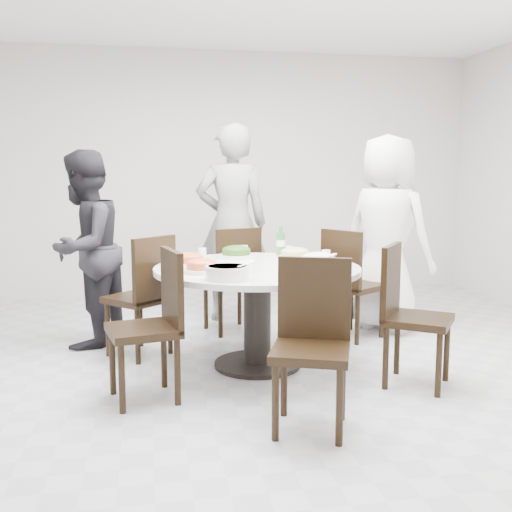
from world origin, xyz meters
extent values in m
cube|color=#B7B8BD|center=(0.00, 0.00, 0.00)|extent=(6.00, 6.00, 0.01)
cube|color=silver|center=(0.00, 3.00, 1.40)|extent=(6.00, 0.01, 2.80)
cylinder|color=white|center=(-0.06, 0.26, 0.38)|extent=(1.50, 1.50, 0.75)
cube|color=black|center=(0.91, 0.89, 0.47)|extent=(0.58, 0.58, 0.95)
cube|color=black|center=(-0.12, 1.29, 0.47)|extent=(0.52, 0.52, 0.95)
cube|color=black|center=(-0.92, 0.70, 0.47)|extent=(0.59, 0.59, 0.95)
cube|color=black|center=(-0.88, -0.26, 0.47)|extent=(0.50, 0.50, 0.95)
cube|color=black|center=(0.03, -0.89, 0.47)|extent=(0.54, 0.54, 0.95)
cube|color=black|center=(0.93, -0.32, 0.47)|extent=(0.59, 0.59, 0.95)
imported|color=white|center=(1.28, 1.08, 0.88)|extent=(0.96, 1.02, 1.76)
imported|color=black|center=(-0.04, 1.73, 0.94)|extent=(0.72, 0.50, 1.89)
imported|color=black|center=(-1.35, 1.07, 0.81)|extent=(0.87, 0.96, 1.61)
cylinder|color=white|center=(-0.14, 0.74, 0.79)|extent=(0.29, 0.29, 0.08)
cylinder|color=white|center=(0.30, 0.54, 0.79)|extent=(0.29, 0.29, 0.08)
cylinder|color=white|center=(-0.54, 0.41, 0.79)|extent=(0.28, 0.28, 0.08)
cylinder|color=white|center=(0.37, 0.06, 0.78)|extent=(0.26, 0.26, 0.06)
cylinder|color=white|center=(-0.48, 0.07, 0.78)|extent=(0.27, 0.27, 0.07)
cylinder|color=silver|center=(0.28, -0.16, 0.81)|extent=(0.26, 0.26, 0.11)
cylinder|color=white|center=(-0.34, -0.22, 0.79)|extent=(0.28, 0.28, 0.09)
cylinder|color=#2F7730|center=(0.23, 0.77, 0.87)|extent=(0.07, 0.07, 0.24)
cylinder|color=white|center=(-0.07, 0.92, 0.79)|extent=(0.07, 0.07, 0.08)
camera|label=1|loc=(-0.83, -3.97, 1.43)|focal=42.00mm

